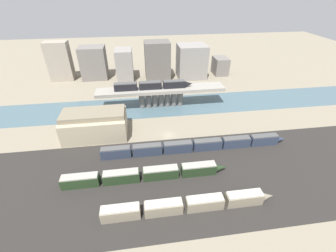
# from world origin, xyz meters

# --- Properties ---
(ground_plane) EXTENTS (400.00, 400.00, 0.00)m
(ground_plane) POSITION_xyz_m (0.00, 0.00, 0.00)
(ground_plane) COLOR gray
(railbed_yard) EXTENTS (280.00, 42.00, 0.01)m
(railbed_yard) POSITION_xyz_m (0.00, -24.00, 0.00)
(railbed_yard) COLOR #282623
(railbed_yard) RESTS_ON ground
(river_water) EXTENTS (320.00, 22.28, 0.01)m
(river_water) POSITION_xyz_m (0.00, 25.99, 0.00)
(river_water) COLOR #47606B
(river_water) RESTS_ON ground
(bridge) EXTENTS (62.26, 8.69, 9.77)m
(bridge) POSITION_xyz_m (0.00, 25.99, 7.21)
(bridge) COLOR gray
(bridge) RESTS_ON ground
(train_on_bridge) EXTENTS (37.76, 3.15, 3.61)m
(train_on_bridge) POSITION_xyz_m (-3.70, 25.99, 11.53)
(train_on_bridge) COLOR black
(train_on_bridge) RESTS_ON bridge
(train_yard_near) EXTENTS (48.45, 3.03, 3.97)m
(train_yard_near) POSITION_xyz_m (0.64, -36.15, 1.95)
(train_yard_near) COLOR gray
(train_yard_near) RESTS_ON ground
(train_yard_mid) EXTENTS (52.68, 3.09, 3.96)m
(train_yard_mid) POSITION_xyz_m (-10.51, -22.97, 1.94)
(train_yard_mid) COLOR #23381E
(train_yard_mid) RESTS_ON ground
(train_yard_far) EXTENTS (70.40, 2.78, 4.17)m
(train_yard_far) POSITION_xyz_m (8.71, -10.91, 2.05)
(train_yard_far) COLOR #2D384C
(train_yard_far) RESTS_ON ground
(warehouse_building) EXTENTS (24.71, 14.60, 10.91)m
(warehouse_building) POSITION_xyz_m (-29.11, 4.44, 5.19)
(warehouse_building) COLOR tan
(warehouse_building) RESTS_ON ground
(city_block_far_left) EXTENTS (13.69, 8.11, 23.49)m
(city_block_far_left) POSITION_xyz_m (-57.99, 71.00, 11.74)
(city_block_far_left) COLOR gray
(city_block_far_left) RESTS_ON ground
(city_block_left) EXTENTS (15.59, 12.63, 19.86)m
(city_block_left) POSITION_xyz_m (-37.83, 71.09, 9.93)
(city_block_left) COLOR slate
(city_block_left) RESTS_ON ground
(city_block_center) EXTENTS (10.26, 14.10, 18.70)m
(city_block_center) POSITION_xyz_m (-18.52, 66.60, 9.35)
(city_block_center) COLOR gray
(city_block_center) RESTS_ON ground
(city_block_right) EXTENTS (15.26, 12.97, 23.27)m
(city_block_right) POSITION_xyz_m (2.03, 64.26, 11.63)
(city_block_right) COLOR #605B56
(city_block_right) RESTS_ON ground
(city_block_far_right) EXTENTS (17.78, 15.82, 20.44)m
(city_block_far_right) POSITION_xyz_m (24.02, 64.72, 10.22)
(city_block_far_right) COLOR gray
(city_block_far_right) RESTS_ON ground
(city_block_tall) EXTENTS (8.83, 12.11, 10.99)m
(city_block_tall) POSITION_xyz_m (44.65, 67.49, 5.50)
(city_block_tall) COLOR slate
(city_block_tall) RESTS_ON ground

